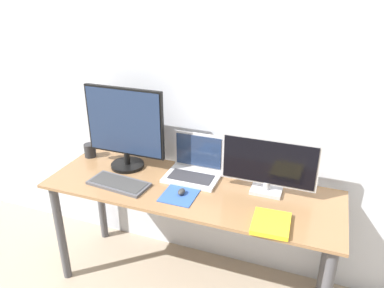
{
  "coord_description": "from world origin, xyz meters",
  "views": [
    {
      "loc": [
        0.65,
        -1.43,
        1.81
      ],
      "look_at": [
        -0.01,
        0.33,
        0.96
      ],
      "focal_mm": 35.0,
      "sensor_mm": 36.0,
      "label": 1
    }
  ],
  "objects_px": {
    "monitor_right": "(269,165)",
    "mug": "(90,150)",
    "monitor_left": "(125,128)",
    "mouse": "(181,192)",
    "book": "(271,223)",
    "laptop": "(195,166)",
    "keyboard": "(119,183)"
  },
  "relations": [
    {
      "from": "monitor_right",
      "to": "keyboard",
      "type": "distance_m",
      "value": 0.85
    },
    {
      "from": "monitor_left",
      "to": "laptop",
      "type": "height_order",
      "value": "monitor_left"
    },
    {
      "from": "monitor_left",
      "to": "book",
      "type": "xyz_separation_m",
      "value": [
        0.95,
        -0.3,
        -0.25
      ]
    },
    {
      "from": "mug",
      "to": "keyboard",
      "type": "bearing_deg",
      "value": -35.08
    },
    {
      "from": "mouse",
      "to": "keyboard",
      "type": "bearing_deg",
      "value": -175.9
    },
    {
      "from": "monitor_left",
      "to": "mouse",
      "type": "distance_m",
      "value": 0.54
    },
    {
      "from": "monitor_left",
      "to": "mouse",
      "type": "bearing_deg",
      "value": -23.5
    },
    {
      "from": "monitor_right",
      "to": "mug",
      "type": "relative_size",
      "value": 5.86
    },
    {
      "from": "laptop",
      "to": "keyboard",
      "type": "relative_size",
      "value": 0.86
    },
    {
      "from": "mouse",
      "to": "book",
      "type": "relative_size",
      "value": 0.28
    },
    {
      "from": "laptop",
      "to": "keyboard",
      "type": "bearing_deg",
      "value": -144.16
    },
    {
      "from": "monitor_right",
      "to": "laptop",
      "type": "relative_size",
      "value": 1.64
    },
    {
      "from": "laptop",
      "to": "mouse",
      "type": "distance_m",
      "value": 0.24
    },
    {
      "from": "monitor_right",
      "to": "mug",
      "type": "height_order",
      "value": "monitor_right"
    },
    {
      "from": "monitor_left",
      "to": "monitor_right",
      "type": "distance_m",
      "value": 0.88
    },
    {
      "from": "book",
      "to": "laptop",
      "type": "bearing_deg",
      "value": 146.45
    },
    {
      "from": "keyboard",
      "to": "mug",
      "type": "bearing_deg",
      "value": 144.92
    },
    {
      "from": "monitor_left",
      "to": "monitor_right",
      "type": "relative_size",
      "value": 0.99
    },
    {
      "from": "mouse",
      "to": "mug",
      "type": "relative_size",
      "value": 0.67
    },
    {
      "from": "monitor_right",
      "to": "mouse",
      "type": "relative_size",
      "value": 8.73
    },
    {
      "from": "monitor_left",
      "to": "monitor_right",
      "type": "bearing_deg",
      "value": 0.01
    },
    {
      "from": "monitor_left",
      "to": "mouse",
      "type": "relative_size",
      "value": 8.6
    },
    {
      "from": "monitor_left",
      "to": "keyboard",
      "type": "height_order",
      "value": "monitor_left"
    },
    {
      "from": "laptop",
      "to": "monitor_left",
      "type": "bearing_deg",
      "value": -173.96
    },
    {
      "from": "keyboard",
      "to": "mug",
      "type": "height_order",
      "value": "mug"
    },
    {
      "from": "keyboard",
      "to": "book",
      "type": "xyz_separation_m",
      "value": [
        0.88,
        -0.08,
        0.0
      ]
    },
    {
      "from": "keyboard",
      "to": "mouse",
      "type": "bearing_deg",
      "value": 4.1
    },
    {
      "from": "book",
      "to": "mouse",
      "type": "bearing_deg",
      "value": 168.45
    },
    {
      "from": "monitor_left",
      "to": "mouse",
      "type": "xyz_separation_m",
      "value": [
        0.44,
        -0.19,
        -0.24
      ]
    },
    {
      "from": "keyboard",
      "to": "mouse",
      "type": "height_order",
      "value": "mouse"
    },
    {
      "from": "laptop",
      "to": "mug",
      "type": "distance_m",
      "value": 0.74
    },
    {
      "from": "laptop",
      "to": "keyboard",
      "type": "height_order",
      "value": "laptop"
    }
  ]
}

